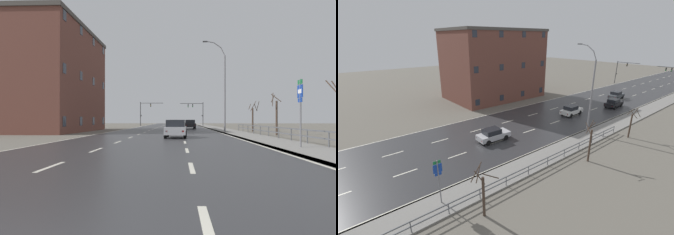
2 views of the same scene
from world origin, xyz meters
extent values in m
cube|color=#666056|center=(0.00, 48.00, -0.06)|extent=(160.00, 160.00, 0.12)
cube|color=#303033|center=(0.00, 60.00, 0.01)|extent=(14.00, 120.00, 0.02)
cube|color=beige|center=(-2.33, 12.80, 0.02)|extent=(0.16, 2.20, 0.01)
cube|color=beige|center=(-2.33, 18.20, 0.02)|extent=(0.16, 2.20, 0.01)
cube|color=beige|center=(-2.33, 23.60, 0.02)|extent=(0.16, 2.20, 0.01)
cube|color=beige|center=(-2.33, 29.00, 0.02)|extent=(0.16, 2.20, 0.01)
cube|color=beige|center=(-2.33, 34.40, 0.02)|extent=(0.16, 2.20, 0.01)
cube|color=beige|center=(-2.33, 39.80, 0.02)|extent=(0.16, 2.20, 0.01)
cube|color=beige|center=(-2.33, 45.20, 0.02)|extent=(0.16, 2.20, 0.01)
cube|color=beige|center=(-2.33, 50.60, 0.02)|extent=(0.16, 2.20, 0.01)
cube|color=beige|center=(-2.33, 56.00, 0.02)|extent=(0.16, 2.20, 0.01)
cube|color=beige|center=(-2.33, 61.40, 0.02)|extent=(0.16, 2.20, 0.01)
cube|color=beige|center=(-2.33, 66.80, 0.02)|extent=(0.16, 2.20, 0.01)
cube|color=beige|center=(-2.33, 72.20, 0.02)|extent=(0.16, 2.20, 0.01)
cube|color=beige|center=(-2.33, 77.60, 0.02)|extent=(0.16, 2.20, 0.01)
cube|color=beige|center=(-2.33, 83.00, 0.02)|extent=(0.16, 2.20, 0.01)
cube|color=beige|center=(-2.33, 88.40, 0.02)|extent=(0.16, 2.20, 0.01)
cube|color=beige|center=(-2.33, 93.80, 0.02)|extent=(0.16, 2.20, 0.01)
cube|color=beige|center=(-2.33, 99.20, 0.02)|extent=(0.16, 2.20, 0.01)
cube|color=beige|center=(2.33, 12.80, 0.02)|extent=(0.16, 2.20, 0.01)
cube|color=beige|center=(2.33, 18.20, 0.02)|extent=(0.16, 2.20, 0.01)
cube|color=beige|center=(2.33, 23.60, 0.02)|extent=(0.16, 2.20, 0.01)
cube|color=beige|center=(2.33, 29.00, 0.02)|extent=(0.16, 2.20, 0.01)
cube|color=beige|center=(2.33, 34.40, 0.02)|extent=(0.16, 2.20, 0.01)
cube|color=beige|center=(2.33, 39.80, 0.02)|extent=(0.16, 2.20, 0.01)
cube|color=beige|center=(2.33, 45.20, 0.02)|extent=(0.16, 2.20, 0.01)
cube|color=beige|center=(2.33, 50.60, 0.02)|extent=(0.16, 2.20, 0.01)
cube|color=beige|center=(2.33, 56.00, 0.02)|extent=(0.16, 2.20, 0.01)
cube|color=beige|center=(2.33, 61.40, 0.02)|extent=(0.16, 2.20, 0.01)
cube|color=beige|center=(2.33, 66.80, 0.02)|extent=(0.16, 2.20, 0.01)
cube|color=beige|center=(2.33, 72.20, 0.02)|extent=(0.16, 2.20, 0.01)
cube|color=beige|center=(2.33, 77.60, 0.02)|extent=(0.16, 2.20, 0.01)
cube|color=beige|center=(2.33, 83.00, 0.02)|extent=(0.16, 2.20, 0.01)
cube|color=beige|center=(6.85, 60.00, 0.02)|extent=(0.16, 120.00, 0.01)
cube|color=beige|center=(-6.85, 60.00, 0.02)|extent=(0.16, 120.00, 0.01)
cube|color=gray|center=(8.50, 60.00, 0.06)|extent=(3.00, 120.00, 0.12)
cube|color=slate|center=(7.08, 60.00, 0.06)|extent=(0.16, 120.00, 0.12)
cube|color=#515459|center=(9.85, 20.25, 0.95)|extent=(0.06, 34.13, 0.08)
cube|color=#515459|center=(9.85, 20.25, 0.55)|extent=(0.06, 34.13, 0.08)
cylinder|color=#515459|center=(9.85, 11.06, 0.50)|extent=(0.07, 0.07, 1.00)
cylinder|color=#515459|center=(9.85, 13.69, 0.50)|extent=(0.07, 0.07, 1.00)
cylinder|color=#515459|center=(9.85, 16.31, 0.50)|extent=(0.07, 0.07, 1.00)
cylinder|color=#515459|center=(9.85, 18.94, 0.50)|extent=(0.07, 0.07, 1.00)
cylinder|color=#515459|center=(9.85, 21.56, 0.50)|extent=(0.07, 0.07, 1.00)
cylinder|color=#515459|center=(9.85, 24.19, 0.50)|extent=(0.07, 0.07, 1.00)
cylinder|color=#515459|center=(9.85, 26.81, 0.50)|extent=(0.07, 0.07, 1.00)
cylinder|color=#515459|center=(9.85, 29.44, 0.50)|extent=(0.07, 0.07, 1.00)
cylinder|color=#515459|center=(9.85, 32.06, 0.50)|extent=(0.07, 0.07, 1.00)
cylinder|color=#515459|center=(9.85, 34.69, 0.50)|extent=(0.07, 0.07, 1.00)
cylinder|color=#515459|center=(9.85, 37.31, 0.50)|extent=(0.07, 0.07, 1.00)
cylinder|color=slate|center=(7.60, 34.58, 4.77)|extent=(0.20, 0.20, 9.54)
cylinder|color=slate|center=(7.37, 34.58, 10.04)|extent=(0.56, 0.11, 1.04)
cylinder|color=slate|center=(6.69, 34.58, 10.85)|extent=(0.96, 0.11, 0.72)
cylinder|color=slate|center=(5.70, 34.58, 11.26)|extent=(1.10, 0.11, 0.30)
cube|color=#333335|center=(5.16, 34.58, 11.31)|extent=(0.56, 0.24, 0.12)
cylinder|color=slate|center=(8.40, 13.74, 1.87)|extent=(0.09, 0.09, 3.75)
cube|color=#146633|center=(8.38, 13.74, 3.60)|extent=(0.03, 0.56, 0.24)
cube|color=#143899|center=(8.38, 13.74, 3.10)|extent=(0.03, 0.68, 0.68)
cube|color=white|center=(8.36, 13.74, 3.10)|extent=(0.01, 0.44, 0.22)
cube|color=#143899|center=(8.38, 13.74, 2.63)|extent=(0.03, 0.52, 0.22)
cylinder|color=#38383A|center=(5.06, 71.66, 5.64)|extent=(5.68, 0.12, 0.12)
cube|color=black|center=(5.34, 71.66, 5.09)|extent=(0.20, 0.28, 0.80)
sphere|color=#2D2D2D|center=(5.34, 71.51, 5.35)|extent=(0.14, 0.14, 0.14)
sphere|color=#2D2D2D|center=(5.34, 71.51, 5.09)|extent=(0.14, 0.14, 0.14)
sphere|color=green|center=(5.34, 71.51, 4.83)|extent=(0.14, 0.14, 0.14)
cube|color=black|center=(4.21, 71.66, 5.09)|extent=(0.20, 0.28, 0.80)
sphere|color=#2D2D2D|center=(4.21, 71.51, 5.35)|extent=(0.14, 0.14, 0.14)
sphere|color=#2D2D2D|center=(4.21, 71.51, 5.09)|extent=(0.14, 0.14, 0.14)
sphere|color=green|center=(4.21, 71.51, 4.83)|extent=(0.14, 0.14, 0.14)
cylinder|color=#38383A|center=(-7.90, 72.76, 3.03)|extent=(0.18, 0.18, 6.06)
cylinder|color=#38383A|center=(-4.99, 72.76, 5.81)|extent=(5.83, 0.12, 0.12)
cube|color=black|center=(-5.28, 72.76, 5.26)|extent=(0.20, 0.28, 0.80)
sphere|color=#2D2D2D|center=(-5.28, 72.61, 5.52)|extent=(0.14, 0.14, 0.14)
sphere|color=#F2AD19|center=(-5.28, 72.61, 5.26)|extent=(0.14, 0.14, 0.14)
sphere|color=#2D2D2D|center=(-5.28, 72.61, 5.00)|extent=(0.14, 0.14, 0.14)
cube|color=black|center=(-7.68, 72.71, 2.60)|extent=(0.18, 0.12, 0.32)
cube|color=#B7B7BC|center=(1.65, 23.51, 0.65)|extent=(1.92, 4.17, 0.64)
cube|color=black|center=(1.64, 23.26, 1.27)|extent=(1.64, 2.06, 0.60)
cube|color=slate|center=(1.68, 24.20, 1.25)|extent=(1.41, 0.14, 0.51)
cylinder|color=black|center=(2.51, 24.74, 0.33)|extent=(0.25, 0.67, 0.66)
cylinder|color=black|center=(0.89, 24.81, 0.33)|extent=(0.25, 0.67, 0.66)
cylinder|color=black|center=(2.41, 22.20, 0.33)|extent=(0.25, 0.67, 0.66)
cylinder|color=black|center=(0.79, 22.27, 0.33)|extent=(0.25, 0.67, 0.66)
cube|color=red|center=(0.91, 21.50, 0.65)|extent=(0.16, 0.05, 0.14)
cube|color=red|center=(2.23, 21.45, 0.65)|extent=(0.16, 0.05, 0.14)
cube|color=#474C51|center=(1.09, 55.55, 0.65)|extent=(1.93, 4.17, 0.64)
cube|color=black|center=(1.10, 55.30, 1.27)|extent=(1.64, 2.06, 0.60)
cube|color=slate|center=(1.06, 56.25, 1.25)|extent=(1.41, 0.14, 0.51)
cylinder|color=black|center=(1.84, 56.85, 0.33)|extent=(0.25, 0.67, 0.66)
cylinder|color=black|center=(0.23, 56.78, 0.33)|extent=(0.25, 0.67, 0.66)
cylinder|color=black|center=(1.95, 54.31, 0.33)|extent=(0.25, 0.67, 0.66)
cylinder|color=black|center=(0.33, 54.24, 0.33)|extent=(0.25, 0.67, 0.66)
cube|color=red|center=(0.51, 53.49, 0.65)|extent=(0.16, 0.05, 0.14)
cube|color=red|center=(1.83, 53.55, 0.65)|extent=(0.16, 0.05, 0.14)
cube|color=black|center=(3.81, 49.17, 0.65)|extent=(1.90, 4.16, 0.64)
cube|color=black|center=(3.82, 48.92, 1.27)|extent=(1.63, 2.05, 0.60)
cube|color=slate|center=(3.79, 49.87, 1.25)|extent=(1.41, 0.13, 0.51)
cylinder|color=black|center=(4.58, 50.47, 0.33)|extent=(0.24, 0.67, 0.66)
cylinder|color=black|center=(2.96, 50.41, 0.33)|extent=(0.24, 0.67, 0.66)
cylinder|color=black|center=(4.67, 47.93, 0.33)|extent=(0.24, 0.67, 0.66)
cylinder|color=black|center=(3.05, 47.87, 0.33)|extent=(0.24, 0.67, 0.66)
cube|color=red|center=(3.22, 47.12, 0.65)|extent=(0.16, 0.05, 0.14)
cube|color=red|center=(4.54, 47.17, 0.65)|extent=(0.16, 0.05, 0.14)
cube|color=silver|center=(1.64, 39.37, 0.65)|extent=(1.87, 4.15, 0.64)
cube|color=black|center=(1.64, 39.12, 1.27)|extent=(1.61, 2.04, 0.60)
cube|color=slate|center=(1.62, 40.07, 1.25)|extent=(1.41, 0.12, 0.51)
cylinder|color=black|center=(2.41, 40.67, 0.33)|extent=(0.24, 0.67, 0.66)
cylinder|color=black|center=(0.79, 40.62, 0.33)|extent=(0.24, 0.67, 0.66)
cylinder|color=black|center=(2.48, 38.12, 0.33)|extent=(0.24, 0.67, 0.66)
cylinder|color=black|center=(0.86, 38.08, 0.33)|extent=(0.24, 0.67, 0.66)
cube|color=red|center=(1.03, 37.33, 0.65)|extent=(0.16, 0.04, 0.14)
cube|color=red|center=(2.35, 37.36, 0.65)|extent=(0.16, 0.04, 0.14)
cube|color=brown|center=(-16.53, 36.65, 6.64)|extent=(12.59, 18.43, 13.27)
cube|color=#4C4742|center=(-16.53, 36.65, 13.52)|extent=(12.84, 18.80, 0.50)
cube|color=#282D38|center=(-10.22, 28.64, 1.40)|extent=(0.04, 0.90, 1.10)
cube|color=#282D38|center=(-10.22, 33.98, 1.40)|extent=(0.04, 0.90, 1.10)
cube|color=#282D38|center=(-10.22, 39.32, 1.40)|extent=(0.04, 0.90, 1.10)
cube|color=#282D38|center=(-10.22, 44.67, 1.40)|extent=(0.04, 0.90, 1.10)
cube|color=#282D38|center=(-10.22, 28.64, 7.04)|extent=(0.04, 0.90, 1.10)
cube|color=#282D38|center=(-10.22, 33.98, 7.04)|extent=(0.04, 0.90, 1.10)
cube|color=#282D38|center=(-10.22, 39.32, 7.04)|extent=(0.04, 0.90, 1.10)
cube|color=#282D38|center=(-10.22, 44.67, 7.04)|extent=(0.04, 0.90, 1.10)
cube|color=#282D38|center=(-10.22, 28.64, 12.67)|extent=(0.04, 0.90, 1.10)
cube|color=#282D38|center=(-10.22, 33.98, 12.67)|extent=(0.04, 0.90, 1.10)
cube|color=#282D38|center=(-10.22, 39.32, 12.67)|extent=(0.04, 0.90, 1.10)
cube|color=#282D38|center=(-10.22, 44.67, 12.67)|extent=(0.04, 0.90, 1.10)
cylinder|color=#423328|center=(11.48, 15.62, 1.60)|extent=(0.20, 0.20, 3.20)
cylinder|color=#423328|center=(11.20, 15.43, 3.39)|extent=(0.42, 0.63, 1.07)
cylinder|color=#423328|center=(10.96, 15.44, 3.44)|extent=(0.37, 1.12, 1.11)
cylinder|color=#423328|center=(11.65, 15.27, 3.42)|extent=(0.74, 0.42, 0.88)
cylinder|color=#423328|center=(12.18, 15.83, 3.56)|extent=(0.38, 1.45, 1.14)
cylinder|color=#423328|center=(11.84, 28.15, 1.75)|extent=(0.20, 0.20, 3.50)
cylinder|color=#423328|center=(11.55, 28.43, 3.75)|extent=(0.58, 0.66, 0.82)
cylinder|color=#423328|center=(11.50, 28.29, 3.65)|extent=(0.34, 0.75, 1.42)
cylinder|color=#423328|center=(11.65, 27.70, 3.77)|extent=(0.92, 0.49, 0.86)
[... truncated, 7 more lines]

